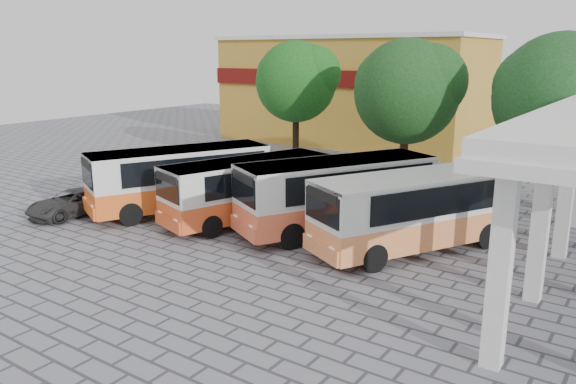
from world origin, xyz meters
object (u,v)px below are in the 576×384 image
Objects in this scene: bus_far_left at (180,176)px; bus_centre_right at (337,191)px; bus_centre_left at (248,186)px; bus_far_right at (415,207)px; parked_car at (73,203)px.

bus_centre_right is (7.27, 1.47, 0.03)m from bus_far_left.
bus_far_right reaches higher than bus_centre_left.
bus_far_right is at bearing 19.83° from parked_car.
bus_centre_right reaches higher than bus_far_right.
bus_far_left is at bearing -146.00° from bus_far_right.
bus_far_left is 1.02× the size of bus_far_right.
bus_far_left is 2.13× the size of parked_car.
bus_far_right is at bearing 22.09° from bus_centre_right.
bus_centre_right is at bearing 26.49° from parked_car.
bus_centre_right is at bearing 32.58° from bus_centre_left.
bus_centre_left is (3.50, 0.51, -0.12)m from bus_far_left.
bus_far_right is (10.72, 1.07, -0.03)m from bus_far_left.
bus_centre_left reaches higher than parked_car.
bus_far_left is 0.98× the size of bus_centre_right.
bus_centre_left is at bearing -147.29° from bus_far_right.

